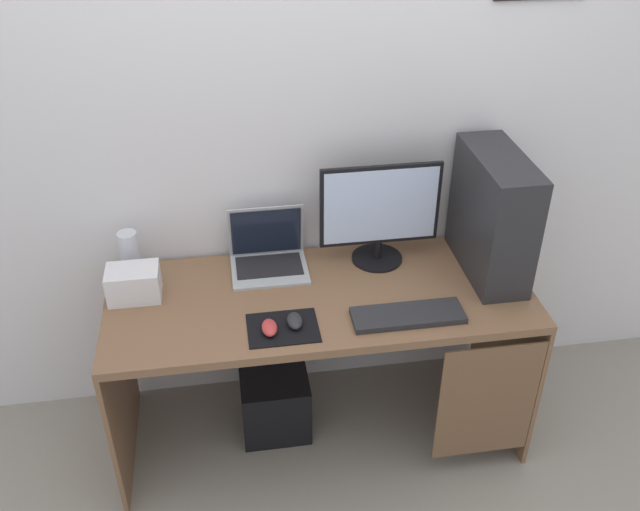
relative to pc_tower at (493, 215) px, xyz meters
The scene contains 13 objects.
ground_plane 1.22m from the pc_tower, behind, with size 8.00×8.00×0.00m, color gray.
wall_back 0.82m from the pc_tower, 156.76° to the left, with size 4.00×0.05×2.60m.
desk 0.79m from the pc_tower, behind, with size 1.66×0.67×0.74m.
pc_tower is the anchor object (origin of this frame).
monitor 0.44m from the pc_tower, 164.06° to the left, with size 0.49×0.21×0.44m.
laptop 0.92m from the pc_tower, behind, with size 0.31×0.25×0.25m.
speaker 1.45m from the pc_tower, behind, with size 0.08×0.08×0.19m, color #B7BCC6.
projector 1.42m from the pc_tower, behind, with size 0.20×0.14×0.13m, color silver.
keyboard 0.54m from the pc_tower, 145.42° to the right, with size 0.42×0.14×0.02m, color #232326.
mousepad 0.94m from the pc_tower, 162.94° to the right, with size 0.26×0.20×0.01m, color black.
mouse_left 0.89m from the pc_tower, 162.70° to the right, with size 0.06×0.10×0.03m, color #232326.
mouse_right 0.99m from the pc_tower, 162.96° to the right, with size 0.06×0.10×0.03m, color #B23333.
subwoofer 1.23m from the pc_tower, behind, with size 0.29×0.29×0.29m, color black.
Camera 1 is at (-0.34, -2.17, 2.36)m, focal length 39.08 mm.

